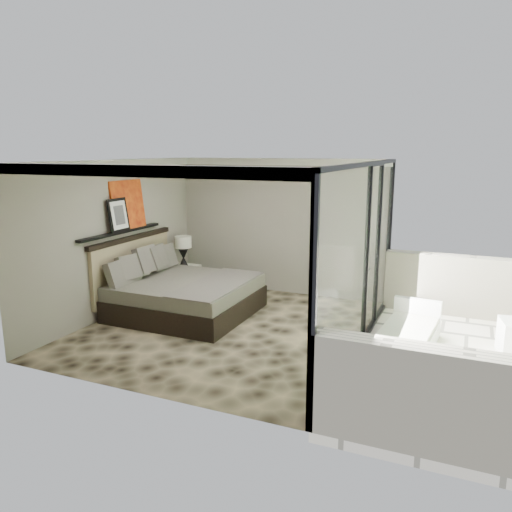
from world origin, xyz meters
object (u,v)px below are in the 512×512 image
at_px(nightstand, 184,276).
at_px(table_lamp, 183,247).
at_px(bed, 181,293).
at_px(lounger, 408,335).

height_order(nightstand, table_lamp, table_lamp).
height_order(bed, nightstand, bed).
bearing_deg(bed, table_lamp, 119.55).
height_order(nightstand, lounger, lounger).
height_order(bed, table_lamp, bed).
relative_size(nightstand, lounger, 0.37).
distance_m(bed, lounger, 4.06).
bearing_deg(nightstand, table_lamp, -20.19).
distance_m(nightstand, table_lamp, 0.65).
relative_size(bed, lounger, 1.52).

